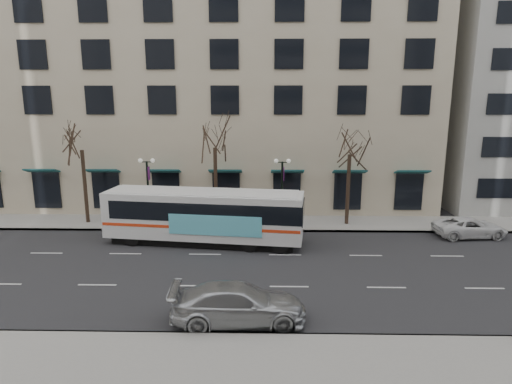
{
  "coord_description": "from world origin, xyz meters",
  "views": [
    {
      "loc": [
        3.71,
        -22.84,
        9.48
      ],
      "look_at": [
        3.19,
        2.29,
        4.0
      ],
      "focal_mm": 30.0,
      "sensor_mm": 36.0,
      "label": 1
    }
  ],
  "objects_px": {
    "lamp_post_right": "(282,189)",
    "silver_car": "(238,303)",
    "lamp_post_left": "(148,189)",
    "tree_far_right": "(350,142)",
    "city_bus": "(205,215)",
    "white_pickup": "(470,227)",
    "tree_far_left": "(81,137)",
    "tree_far_mid": "(215,135)"
  },
  "relations": [
    {
      "from": "tree_far_left",
      "to": "lamp_post_left",
      "type": "bearing_deg",
      "value": -6.83
    },
    {
      "from": "lamp_post_right",
      "to": "silver_car",
      "type": "relative_size",
      "value": 0.89
    },
    {
      "from": "tree_far_left",
      "to": "silver_car",
      "type": "relative_size",
      "value": 1.43
    },
    {
      "from": "tree_far_mid",
      "to": "lamp_post_left",
      "type": "xyz_separation_m",
      "value": [
        -4.99,
        -0.6,
        -3.96
      ]
    },
    {
      "from": "tree_far_mid",
      "to": "lamp_post_right",
      "type": "height_order",
      "value": "tree_far_mid"
    },
    {
      "from": "tree_far_mid",
      "to": "silver_car",
      "type": "relative_size",
      "value": 1.46
    },
    {
      "from": "city_bus",
      "to": "white_pickup",
      "type": "bearing_deg",
      "value": 12.62
    },
    {
      "from": "lamp_post_left",
      "to": "silver_car",
      "type": "height_order",
      "value": "lamp_post_left"
    },
    {
      "from": "lamp_post_right",
      "to": "white_pickup",
      "type": "relative_size",
      "value": 1.06
    },
    {
      "from": "tree_far_right",
      "to": "lamp_post_left",
      "type": "xyz_separation_m",
      "value": [
        -14.99,
        -0.6,
        -3.48
      ]
    },
    {
      "from": "lamp_post_right",
      "to": "silver_car",
      "type": "height_order",
      "value": "lamp_post_right"
    },
    {
      "from": "silver_car",
      "to": "tree_far_mid",
      "type": "bearing_deg",
      "value": 6.79
    },
    {
      "from": "tree_far_mid",
      "to": "white_pickup",
      "type": "height_order",
      "value": "tree_far_mid"
    },
    {
      "from": "silver_car",
      "to": "tree_far_left",
      "type": "bearing_deg",
      "value": 37.38
    },
    {
      "from": "city_bus",
      "to": "silver_car",
      "type": "bearing_deg",
      "value": -67.42
    },
    {
      "from": "lamp_post_left",
      "to": "lamp_post_right",
      "type": "distance_m",
      "value": 10.0
    },
    {
      "from": "lamp_post_left",
      "to": "white_pickup",
      "type": "xyz_separation_m",
      "value": [
        23.11,
        -2.0,
        -2.26
      ]
    },
    {
      "from": "tree_far_mid",
      "to": "tree_far_right",
      "type": "height_order",
      "value": "tree_far_mid"
    },
    {
      "from": "lamp_post_left",
      "to": "white_pickup",
      "type": "height_order",
      "value": "lamp_post_left"
    },
    {
      "from": "tree_far_left",
      "to": "tree_far_right",
      "type": "relative_size",
      "value": 1.03
    },
    {
      "from": "tree_far_right",
      "to": "silver_car",
      "type": "relative_size",
      "value": 1.38
    },
    {
      "from": "tree_far_mid",
      "to": "white_pickup",
      "type": "relative_size",
      "value": 1.74
    },
    {
      "from": "silver_car",
      "to": "lamp_post_left",
      "type": "bearing_deg",
      "value": 25.07
    },
    {
      "from": "white_pickup",
      "to": "city_bus",
      "type": "bearing_deg",
      "value": 90.37
    },
    {
      "from": "tree_far_left",
      "to": "white_pickup",
      "type": "height_order",
      "value": "tree_far_left"
    },
    {
      "from": "tree_far_right",
      "to": "white_pickup",
      "type": "distance_m",
      "value": 10.28
    },
    {
      "from": "tree_far_left",
      "to": "white_pickup",
      "type": "distance_m",
      "value": 28.88
    },
    {
      "from": "tree_far_left",
      "to": "lamp_post_right",
      "type": "bearing_deg",
      "value": -2.29
    },
    {
      "from": "tree_far_left",
      "to": "city_bus",
      "type": "xyz_separation_m",
      "value": [
        9.77,
        -4.32,
        -4.75
      ]
    },
    {
      "from": "tree_far_left",
      "to": "city_bus",
      "type": "relative_size",
      "value": 0.62
    },
    {
      "from": "tree_far_right",
      "to": "tree_far_mid",
      "type": "bearing_deg",
      "value": 180.0
    },
    {
      "from": "white_pickup",
      "to": "silver_car",
      "type": "bearing_deg",
      "value": 122.9
    },
    {
      "from": "city_bus",
      "to": "tree_far_mid",
      "type": "bearing_deg",
      "value": 94.15
    },
    {
      "from": "lamp_post_right",
      "to": "city_bus",
      "type": "relative_size",
      "value": 0.39
    },
    {
      "from": "tree_far_mid",
      "to": "lamp_post_left",
      "type": "bearing_deg",
      "value": -173.15
    },
    {
      "from": "tree_far_right",
      "to": "city_bus",
      "type": "distance_m",
      "value": 11.98
    },
    {
      "from": "lamp_post_left",
      "to": "white_pickup",
      "type": "relative_size",
      "value": 1.06
    },
    {
      "from": "city_bus",
      "to": "silver_car",
      "type": "distance_m",
      "value": 10.79
    },
    {
      "from": "tree_far_mid",
      "to": "silver_car",
      "type": "xyz_separation_m",
      "value": [
        2.6,
        -14.68,
        -6.06
      ]
    },
    {
      "from": "lamp_post_left",
      "to": "silver_car",
      "type": "xyz_separation_m",
      "value": [
        7.59,
        -14.08,
        -2.1
      ]
    },
    {
      "from": "silver_car",
      "to": "lamp_post_right",
      "type": "bearing_deg",
      "value": -12.97
    },
    {
      "from": "tree_far_left",
      "to": "tree_far_right",
      "type": "height_order",
      "value": "tree_far_left"
    }
  ]
}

